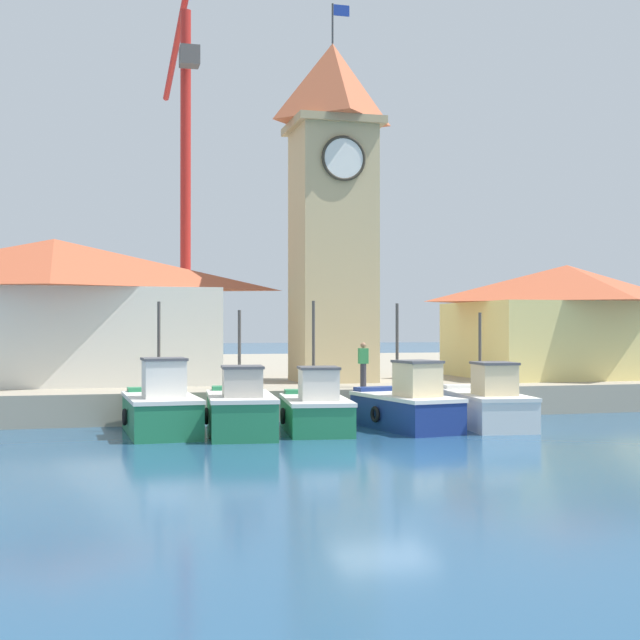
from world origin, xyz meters
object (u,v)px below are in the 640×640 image
at_px(fishing_boat_center, 487,405).
at_px(dock_worker_near_tower, 363,364).
at_px(fishing_boat_left_outer, 241,410).
at_px(clock_tower, 333,201).
at_px(fishing_boat_mid_left, 406,406).
at_px(warehouse_left, 54,310).
at_px(fishing_boat_far_left, 161,409).
at_px(port_crane_far, 185,224).
at_px(fishing_boat_left_inner, 316,409).
at_px(warehouse_right, 567,320).

bearing_deg(fishing_boat_center, dock_worker_near_tower, 125.80).
bearing_deg(fishing_boat_center, fishing_boat_left_outer, -179.23).
xyz_separation_m(clock_tower, dock_worker_near_tower, (0.16, -3.57, -6.37)).
xyz_separation_m(fishing_boat_mid_left, warehouse_left, (-11.02, 8.66, 3.16)).
bearing_deg(clock_tower, fishing_boat_far_left, -136.10).
distance_m(warehouse_left, dock_worker_near_tower, 11.96).
xyz_separation_m(fishing_boat_mid_left, port_crane_far, (-4.79, 20.94, 7.97)).
xyz_separation_m(fishing_boat_far_left, fishing_boat_mid_left, (7.64, -0.63, -0.04)).
relative_size(fishing_boat_center, warehouse_left, 0.40).
distance_m(fishing_boat_mid_left, dock_worker_near_tower, 4.29).
height_order(fishing_boat_far_left, fishing_boat_mid_left, fishing_boat_far_left).
relative_size(fishing_boat_left_inner, fishing_boat_center, 0.89).
bearing_deg(clock_tower, warehouse_left, 174.83).
height_order(fishing_boat_center, warehouse_right, warehouse_right).
xyz_separation_m(warehouse_left, dock_worker_near_tower, (10.88, -4.54, -1.98)).
distance_m(clock_tower, dock_worker_near_tower, 7.31).
height_order(fishing_boat_far_left, warehouse_left, warehouse_left).
height_order(fishing_boat_far_left, fishing_boat_left_inner, fishing_boat_left_inner).
relative_size(fishing_boat_center, dock_worker_near_tower, 3.10).
height_order(fishing_boat_center, dock_worker_near_tower, fishing_boat_center).
height_order(fishing_boat_center, clock_tower, clock_tower).
xyz_separation_m(fishing_boat_far_left, clock_tower, (7.34, 7.06, 7.50)).
bearing_deg(fishing_boat_mid_left, fishing_boat_center, 1.25).
xyz_separation_m(warehouse_left, port_crane_far, (6.24, 12.27, 4.81)).
distance_m(fishing_boat_left_inner, warehouse_right, 15.98).
bearing_deg(dock_worker_near_tower, fishing_boat_left_inner, -125.33).
xyz_separation_m(fishing_boat_left_outer, port_crane_far, (0.54, 20.99, 7.96)).
xyz_separation_m(warehouse_right, port_crane_far, (-15.32, 12.61, 5.14)).
height_order(clock_tower, warehouse_right, clock_tower).
bearing_deg(port_crane_far, fishing_boat_left_inner, -84.86).
distance_m(fishing_boat_far_left, warehouse_left, 9.26).
bearing_deg(fishing_boat_far_left, fishing_boat_mid_left, -4.70).
xyz_separation_m(fishing_boat_left_inner, port_crane_far, (-1.87, 20.74, 8.02)).
bearing_deg(fishing_boat_left_inner, port_crane_far, 95.14).
relative_size(clock_tower, port_crane_far, 0.76).
xyz_separation_m(fishing_boat_far_left, fishing_boat_center, (10.43, -0.57, -0.06)).
bearing_deg(port_crane_far, fishing_boat_center, -70.05).
relative_size(fishing_boat_left_inner, port_crane_far, 0.23).
relative_size(fishing_boat_left_outer, port_crane_far, 0.23).
bearing_deg(fishing_boat_far_left, clock_tower, 43.90).
height_order(warehouse_right, dock_worker_near_tower, warehouse_right).
relative_size(warehouse_left, warehouse_right, 1.32).
relative_size(clock_tower, warehouse_left, 1.21).
distance_m(fishing_boat_left_outer, fishing_boat_center, 8.11).
relative_size(warehouse_left, port_crane_far, 0.63).
distance_m(fishing_boat_center, port_crane_far, 23.60).
distance_m(warehouse_right, port_crane_far, 20.50).
bearing_deg(fishing_boat_mid_left, clock_tower, 92.19).
xyz_separation_m(fishing_boat_left_outer, fishing_boat_center, (8.11, 0.11, -0.03)).
bearing_deg(clock_tower, port_crane_far, 108.74).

